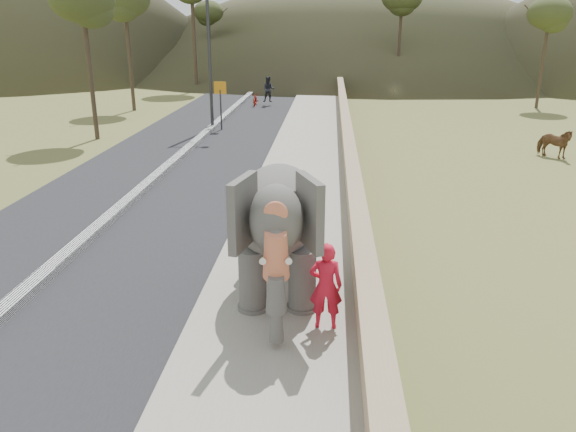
% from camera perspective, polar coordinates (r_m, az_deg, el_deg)
% --- Properties ---
extents(ground, '(160.00, 160.00, 0.00)m').
position_cam_1_polar(ground, '(11.46, -0.96, -7.82)').
color(ground, olive).
rests_on(ground, ground).
extents(road, '(7.00, 120.00, 0.03)m').
position_cam_1_polar(road, '(21.65, -11.86, 4.90)').
color(road, black).
rests_on(road, ground).
extents(median, '(0.35, 120.00, 0.22)m').
position_cam_1_polar(median, '(21.63, -11.87, 5.14)').
color(median, black).
rests_on(median, ground).
extents(walkway, '(3.00, 120.00, 0.15)m').
position_cam_1_polar(walkway, '(20.83, 1.53, 4.91)').
color(walkway, '#9E9687').
rests_on(walkway, ground).
extents(parapet, '(0.30, 120.00, 1.10)m').
position_cam_1_polar(parapet, '(20.71, 6.13, 6.08)').
color(parapet, tan).
rests_on(parapet, ground).
extents(lamppost, '(1.76, 0.36, 8.00)m').
position_cam_1_polar(lamppost, '(28.64, -7.47, 18.35)').
color(lamppost, '#2E2E33').
rests_on(lamppost, ground).
extents(signboard, '(0.60, 0.08, 2.40)m').
position_cam_1_polar(signboard, '(28.64, -6.88, 11.89)').
color(signboard, '#2D2D33').
rests_on(signboard, ground).
extents(cow, '(1.49, 1.43, 1.20)m').
position_cam_1_polar(cow, '(24.97, 25.39, 6.70)').
color(cow, brown).
rests_on(cow, ground).
extents(hill_far, '(80.00, 80.00, 14.00)m').
position_cam_1_polar(hill_far, '(80.29, 7.63, 20.28)').
color(hill_far, brown).
rests_on(hill_far, ground).
extents(elephant_and_man, '(2.28, 3.76, 2.63)m').
position_cam_1_polar(elephant_and_man, '(10.75, -0.97, -1.21)').
color(elephant_and_man, '#605D57').
rests_on(elephant_and_man, ground).
extents(motorcyclist, '(1.60, 1.65, 1.88)m').
position_cam_1_polar(motorcyclist, '(37.10, -2.65, 12.25)').
color(motorcyclist, maroon).
rests_on(motorcyclist, ground).
extents(trees, '(47.66, 42.54, 9.70)m').
position_cam_1_polar(trees, '(39.82, 7.44, 17.26)').
color(trees, '#473828').
rests_on(trees, ground).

